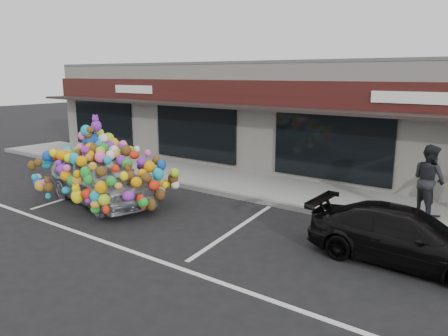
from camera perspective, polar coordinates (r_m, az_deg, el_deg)
The scene contains 10 objects.
ground at distance 12.68m, azimuth -9.48°, elevation -5.56°, with size 90.00×90.00×0.00m, color black.
shop_building at distance 18.98m, azimuth 9.08°, elevation 7.00°, with size 24.00×7.20×4.31m.
sidewalk at distance 15.58m, azimuth 1.16°, elevation -1.76°, with size 26.00×3.00×0.15m, color #969691.
kerb at distance 14.42m, azimuth -2.32°, elevation -2.91°, with size 26.00×0.18×0.16m, color slate.
parking_stripe_left at distance 15.19m, azimuth -17.35°, elevation -2.97°, with size 0.12×4.40×0.01m, color silver.
parking_stripe_mid at distance 11.08m, azimuth 1.48°, elevation -8.02°, with size 0.12×4.40×0.01m, color silver.
lane_line at distance 9.84m, azimuth -11.07°, elevation -10.94°, with size 14.00×0.12×0.01m, color silver.
toy_car at distance 13.66m, azimuth -15.87°, elevation -0.63°, with size 3.12×4.89×2.68m.
black_sedan at distance 9.77m, azimuth 22.51°, elevation -8.26°, with size 3.93×1.60×1.14m, color black.
pedestrian_b at distance 12.71m, azimuth 25.18°, elevation -1.41°, with size 0.92×0.72×1.89m, color black.
Camera 1 is at (8.79, -8.30, 3.83)m, focal length 35.00 mm.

